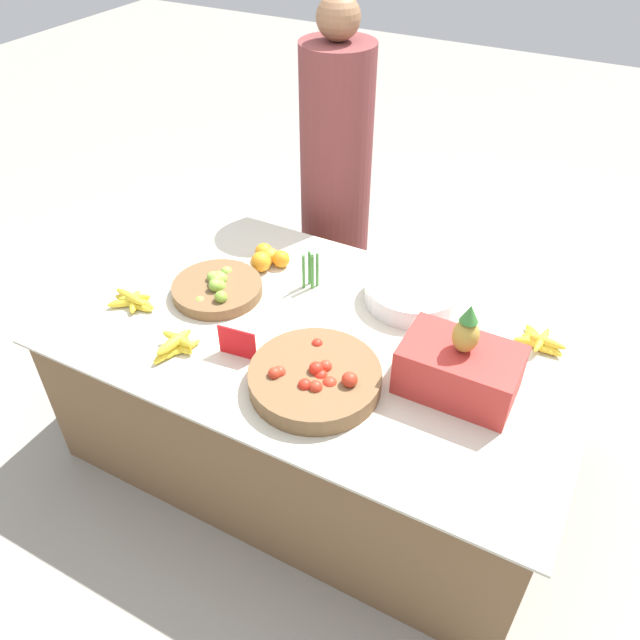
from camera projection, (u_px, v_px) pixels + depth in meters
ground_plane at (320, 444)px, 2.66m from camera, size 12.00×12.00×0.00m
market_table at (320, 392)px, 2.46m from camera, size 1.88×1.12×0.64m
lime_bowl at (217, 288)px, 2.41m from camera, size 0.35×0.35×0.09m
tomato_basket at (315, 378)px, 2.02m from camera, size 0.43×0.43×0.11m
orange_pile at (268, 258)px, 2.56m from camera, size 0.16×0.15×0.08m
metal_bowl at (413, 292)px, 2.37m from camera, size 0.37×0.37×0.08m
price_sign at (237, 343)px, 2.12m from camera, size 0.14×0.02×0.12m
produce_crate at (459, 368)px, 1.97m from camera, size 0.37×0.23×0.34m
veg_bundle at (311, 271)px, 2.42m from camera, size 0.05×0.05×0.15m
banana_bunch_front_center at (133, 301)px, 2.36m from camera, size 0.19×0.15×0.06m
banana_bunch_middle_left at (540, 342)px, 2.18m from camera, size 0.18×0.17×0.05m
banana_bunch_front_left at (176, 345)px, 2.15m from camera, size 0.14×0.18×0.06m
vendor_person at (335, 189)px, 2.93m from camera, size 0.33×0.33×1.56m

